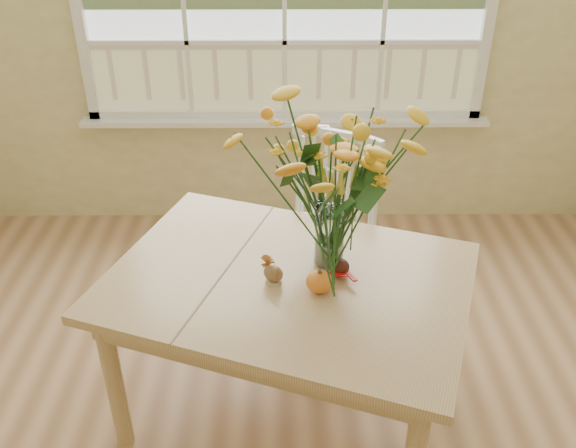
{
  "coord_description": "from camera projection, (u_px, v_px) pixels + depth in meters",
  "views": [
    {
      "loc": [
        -0.0,
        -1.24,
        2.07
      ],
      "look_at": [
        0.01,
        0.62,
        0.93
      ],
      "focal_mm": 38.0,
      "sensor_mm": 36.0,
      "label": 1
    }
  ],
  "objects": [
    {
      "name": "turkey_figurine",
      "position": [
        273.0,
        273.0,
        2.23
      ],
      "size": [
        0.1,
        0.09,
        0.1
      ],
      "rotation": [
        0.0,
        0.0,
        -0.58
      ],
      "color": "#CCB78C",
      "rests_on": "dining_table"
    },
    {
      "name": "dark_gourd",
      "position": [
        340.0,
        268.0,
        2.27
      ],
      "size": [
        0.13,
        0.13,
        0.06
      ],
      "color": "#38160F",
      "rests_on": "dining_table"
    },
    {
      "name": "flower_vase",
      "position": [
        332.0,
        174.0,
        2.16
      ],
      "size": [
        0.53,
        0.53,
        0.63
      ],
      "color": "white",
      "rests_on": "dining_table"
    },
    {
      "name": "windsor_chair",
      "position": [
        327.0,
        223.0,
        2.94
      ],
      "size": [
        0.59,
        0.58,
        0.96
      ],
      "rotation": [
        0.0,
        0.0,
        -0.47
      ],
      "color": "white",
      "rests_on": "floor"
    },
    {
      "name": "wall_back",
      "position": [
        284.0,
        4.0,
        3.35
      ],
      "size": [
        4.0,
        0.02,
        2.7
      ],
      "primitive_type": "cube",
      "color": "#C8BB80",
      "rests_on": "floor"
    },
    {
      "name": "pumpkin",
      "position": [
        319.0,
        282.0,
        2.18
      ],
      "size": [
        0.1,
        0.1,
        0.08
      ],
      "primitive_type": "ellipsoid",
      "color": "orange",
      "rests_on": "dining_table"
    },
    {
      "name": "dining_table",
      "position": [
        288.0,
        296.0,
        2.32
      ],
      "size": [
        1.56,
        1.33,
        0.71
      ],
      "rotation": [
        0.0,
        0.0,
        -0.35
      ],
      "color": "tan",
      "rests_on": "floor"
    }
  ]
}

